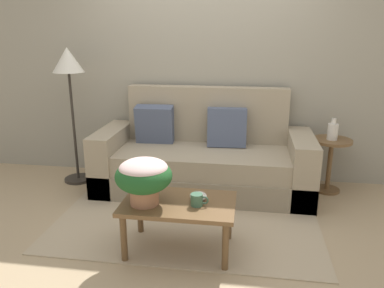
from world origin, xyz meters
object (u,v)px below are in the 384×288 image
object	(u,v)px
table_vase	(333,131)
snack_bowl	(198,196)
floor_lamp	(69,73)
potted_plant	(144,176)
couch	(203,160)
side_table	(330,156)
coffee_mug	(197,200)
coffee_table	(179,209)

from	to	relation	value
table_vase	snack_bowl	bearing A→B (deg)	-132.68
floor_lamp	potted_plant	world-z (taller)	floor_lamp
couch	table_vase	bearing A→B (deg)	5.22
couch	potted_plant	xyz separation A→B (m)	(-0.28, -1.33, 0.31)
couch	side_table	distance (m)	1.36
side_table	table_vase	bearing A→B (deg)	-119.73
floor_lamp	snack_bowl	world-z (taller)	floor_lamp
coffee_mug	potted_plant	bearing A→B (deg)	-176.08
snack_bowl	potted_plant	bearing A→B (deg)	-163.83
couch	table_vase	xyz separation A→B (m)	(1.34, 0.12, 0.34)
side_table	coffee_mug	distance (m)	1.89
coffee_table	potted_plant	distance (m)	0.39
side_table	couch	bearing A→B (deg)	-174.29
coffee_mug	snack_bowl	distance (m)	0.09
floor_lamp	table_vase	distance (m)	2.87
couch	floor_lamp	xyz separation A→B (m)	(-1.47, 0.01, 0.90)
coffee_table	side_table	world-z (taller)	side_table
couch	coffee_mug	bearing A→B (deg)	-84.95
side_table	potted_plant	distance (m)	2.21
side_table	snack_bowl	xyz separation A→B (m)	(-1.24, -1.35, 0.05)
side_table	floor_lamp	size ratio (longest dim) A/B	0.39
couch	potted_plant	bearing A→B (deg)	-102.12
floor_lamp	side_table	bearing A→B (deg)	2.46
floor_lamp	potted_plant	xyz separation A→B (m)	(1.19, -1.34, -0.59)
floor_lamp	snack_bowl	distance (m)	2.15
couch	table_vase	distance (m)	1.39
snack_bowl	table_vase	bearing A→B (deg)	47.32
floor_lamp	table_vase	size ratio (longest dim) A/B	6.66
coffee_table	snack_bowl	size ratio (longest dim) A/B	6.53
potted_plant	coffee_mug	xyz separation A→B (m)	(0.40, 0.03, -0.18)
coffee_mug	table_vase	bearing A→B (deg)	49.20
coffee_table	snack_bowl	world-z (taller)	snack_bowl
couch	potted_plant	distance (m)	1.39
coffee_table	coffee_mug	world-z (taller)	coffee_mug
floor_lamp	snack_bowl	bearing A→B (deg)	-37.73
table_vase	couch	bearing A→B (deg)	-174.78
floor_lamp	coffee_mug	world-z (taller)	floor_lamp
snack_bowl	floor_lamp	bearing A→B (deg)	142.27
coffee_mug	coffee_table	bearing A→B (deg)	163.90
side_table	table_vase	distance (m)	0.27
snack_bowl	couch	bearing A→B (deg)	95.27
coffee_table	snack_bowl	xyz separation A→B (m)	(0.15, 0.04, 0.10)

